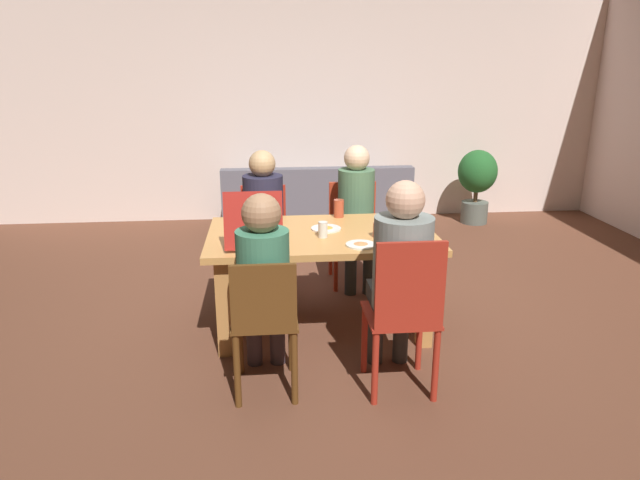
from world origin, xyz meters
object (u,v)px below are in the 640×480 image
person_1 (357,205)px  drinking_glass_0 (322,230)px  person_0 (400,267)px  plate_1 (326,228)px  chair_0 (404,311)px  person_2 (263,274)px  plate_0 (361,244)px  drinking_glass_2 (339,208)px  person_3 (263,209)px  chair_2 (265,320)px  chair_3 (264,233)px  chair_1 (354,225)px  drinking_glass_1 (378,230)px  dining_table (321,249)px  potted_plant (477,179)px  couch (316,207)px  pizza_box_0 (254,235)px

person_1 → drinking_glass_0: person_1 is taller
person_0 → plate_1: (-0.34, 0.89, -0.01)m
chair_0 → plate_1: size_ratio=4.51×
person_0 → person_2: bearing=175.4°
plate_0 → person_0: bearing=-72.7°
plate_1 → drinking_glass_2: (0.13, 0.33, 0.06)m
person_3 → chair_0: bearing=-65.3°
chair_2 → chair_3: (-0.00, 1.79, -0.02)m
person_0 → chair_1: bearing=90.0°
person_0 → person_3: size_ratio=1.06×
person_1 → plate_0: (-0.15, -1.14, 0.01)m
chair_3 → drinking_glass_1: chair_3 is taller
dining_table → potted_plant: (2.14, 2.68, -0.07)m
drinking_glass_1 → potted_plant: potted_plant is taller
person_2 → plate_0: person_2 is taller
plate_1 → chair_1: bearing=68.8°
dining_table → drinking_glass_2: (0.18, 0.41, 0.19)m
chair_3 → couch: bearing=70.0°
person_1 → drinking_glass_1: person_1 is taller
chair_0 → drinking_glass_2: (-0.21, 1.37, 0.26)m
person_0 → potted_plant: (1.76, 3.49, -0.22)m
chair_3 → person_3: (0.00, -0.13, 0.25)m
pizza_box_0 → couch: (0.65, 2.72, -0.50)m
chair_3 → person_3: person_3 is taller
chair_0 → chair_2: bearing=175.2°
drinking_glass_2 → chair_1: bearing=69.2°
drinking_glass_0 → couch: drinking_glass_0 is taller
chair_0 → couch: bearing=93.4°
chair_2 → plate_1: bearing=64.8°
chair_3 → potted_plant: bearing=34.8°
drinking_glass_1 → person_0: bearing=-89.7°
chair_0 → chair_1: 1.91m
chair_2 → person_3: person_3 is taller
dining_table → chair_3: bearing=114.5°
person_1 → drinking_glass_0: (-0.39, -0.93, 0.06)m
pizza_box_0 → couch: size_ratio=0.22×
chair_0 → potted_plant: bearing=64.2°
chair_1 → chair_3: 0.80m
person_3 → drinking_glass_1: person_3 is taller
person_3 → couch: bearing=71.3°
pizza_box_0 → chair_1: bearing=53.6°
person_1 → person_0: bearing=-90.0°
person_3 → pizza_box_0: person_3 is taller
dining_table → plate_0: (0.23, -0.32, 0.13)m
person_0 → person_3: (-0.80, 1.59, -0.04)m
pizza_box_0 → chair_0: bearing=-41.5°
pizza_box_0 → potted_plant: size_ratio=0.50×
pizza_box_0 → drinking_glass_1: pizza_box_0 is taller
chair_0 → drinking_glass_2: size_ratio=7.13×
pizza_box_0 → drinking_glass_0: size_ratio=4.06×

